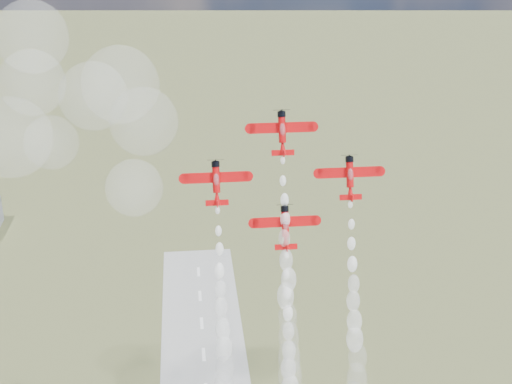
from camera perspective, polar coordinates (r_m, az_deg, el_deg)
The scene contains 8 objects.
plane_lead at distance 153.56m, azimuth 2.10°, elevation 4.82°, with size 13.72×5.98×9.44m.
plane_left at distance 152.31m, azimuth -3.20°, elevation 0.81°, with size 13.72×5.98×9.44m.
plane_right at distance 156.25m, azimuth 7.52°, elevation 1.22°, with size 13.72×5.98×9.44m.
plane_slot at distance 154.32m, azimuth 2.36°, elevation -2.76°, with size 13.72×5.98×9.44m.
smoke_trail_lead at distance 158.47m, azimuth 2.60°, elevation -11.01°, with size 5.23×18.54×47.82m.
smoke_trail_left at distance 160.10m, azimuth -2.56°, elevation -14.79°, with size 6.12×18.74×47.47m.
smoke_trail_right at distance 163.48m, azimuth 7.91°, elevation -14.00°, with size 5.81×18.80×46.62m.
drifted_smoke_cloud at distance 174.88m, azimuth -17.91°, elevation 7.33°, with size 68.32×35.56×49.21m.
Camera 1 is at (-3.62, -140.34, 149.79)m, focal length 50.00 mm.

